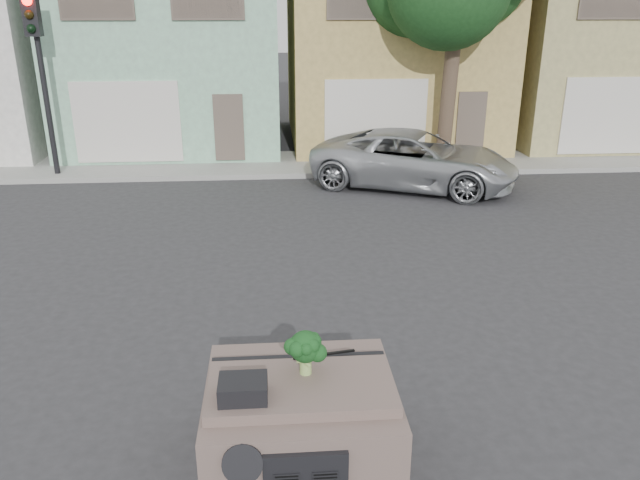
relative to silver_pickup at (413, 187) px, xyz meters
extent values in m
plane|color=#303033|center=(-3.64, -7.91, 0.00)|extent=(120.00, 120.00, 0.00)
cube|color=gray|center=(-3.64, 2.59, 0.07)|extent=(40.00, 3.00, 0.15)
cube|color=#8DC3A2|center=(-7.14, 6.59, 3.77)|extent=(7.20, 8.20, 7.55)
cube|color=tan|center=(0.36, 6.59, 3.77)|extent=(7.20, 8.20, 7.55)
cube|color=tan|center=(7.86, 6.59, 3.77)|extent=(7.20, 8.20, 7.55)
imported|color=#AEB2B6|center=(0.00, 0.00, 0.00)|extent=(6.12, 4.61, 1.54)
cube|color=black|center=(-10.14, 1.59, 2.55)|extent=(0.40, 0.40, 5.10)
cube|color=#184019|center=(1.36, 1.89, 4.25)|extent=(4.40, 4.00, 8.50)
cube|color=#67544D|center=(-3.64, -10.91, 0.56)|extent=(2.00, 1.80, 1.12)
cube|color=black|center=(-4.22, -11.26, 1.22)|extent=(0.48, 0.38, 0.20)
cube|color=black|center=(-3.36, -10.53, 1.13)|extent=(0.69, 0.15, 0.02)
cube|color=#113714|center=(-3.58, -10.87, 1.37)|extent=(0.55, 0.55, 0.50)
camera|label=1|loc=(-3.86, -16.50, 4.75)|focal=35.00mm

